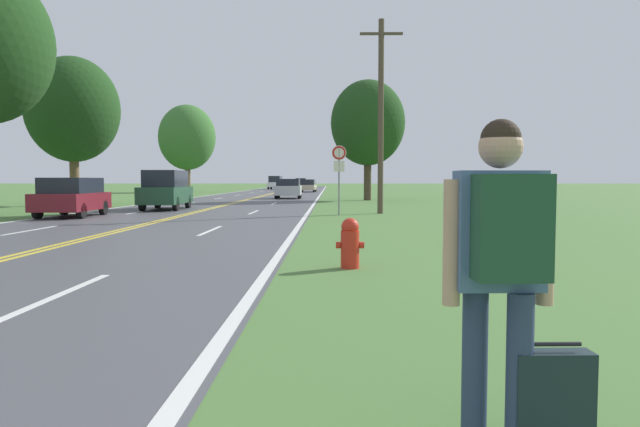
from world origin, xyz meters
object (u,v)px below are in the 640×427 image
object	(u,v)px
tree_left_verge	(187,138)
car_maroon_hatchback_approaching	(72,196)
fire_hydrant	(350,243)
tree_right_cluster	(368,123)
tree_behind_sign	(73,110)
car_champagne_sedan_receding	(308,186)
suitcase	(552,401)
car_white_suv_distant	(275,182)
car_dark_green_suv_mid_near	(166,189)
car_silver_hatchback_mid_far	(288,188)
hitchhiker_person	(501,249)
car_red_hatchback_horizon	(301,183)
traffic_sign	(339,162)

from	to	relation	value
tree_left_verge	car_maroon_hatchback_approaching	distance (m)	42.97
fire_hydrant	tree_right_cluster	distance (m)	30.96
fire_hydrant	tree_left_verge	world-z (taller)	tree_left_verge
tree_behind_sign	car_champagne_sedan_receding	bearing A→B (deg)	71.04
suitcase	fire_hydrant	bearing A→B (deg)	5.51
car_white_suv_distant	tree_behind_sign	bearing A→B (deg)	175.42
car_dark_green_suv_mid_near	car_silver_hatchback_mid_far	world-z (taller)	car_dark_green_suv_mid_near
hitchhiker_person	car_maroon_hatchback_approaching	world-z (taller)	hitchhiker_person
fire_hydrant	car_dark_green_suv_mid_near	xyz separation A→B (m)	(-8.26, 18.01, 0.56)
suitcase	tree_left_verge	xyz separation A→B (m)	(-17.37, 61.11, 5.88)
suitcase	tree_behind_sign	bearing A→B (deg)	26.11
suitcase	car_white_suv_distant	bearing A→B (deg)	4.24
tree_right_cluster	car_maroon_hatchback_approaching	world-z (taller)	tree_right_cluster
tree_left_verge	tree_behind_sign	distance (m)	32.56
tree_behind_sign	car_dark_green_suv_mid_near	xyz separation A→B (m)	(6.39, -4.31, -4.34)
fire_hydrant	tree_left_verge	bearing A→B (deg)	106.75
fire_hydrant	hitchhiker_person	bearing A→B (deg)	-84.58
tree_left_verge	car_silver_hatchback_mid_far	world-z (taller)	tree_left_verge
tree_right_cluster	car_red_hatchback_horizon	xyz separation A→B (m)	(-7.20, 48.75, -4.49)
tree_left_verge	tree_right_cluster	xyz separation A→B (m)	(18.74, -24.33, -0.80)
hitchhiker_person	traffic_sign	bearing A→B (deg)	-0.75
traffic_sign	car_champagne_sedan_receding	size ratio (longest dim) A/B	0.60
car_dark_green_suv_mid_near	car_white_suv_distant	xyz separation A→B (m)	(-0.14, 55.67, 0.04)
car_maroon_hatchback_approaching	car_silver_hatchback_mid_far	size ratio (longest dim) A/B	0.95
tree_left_verge	car_white_suv_distant	size ratio (longest dim) A/B	2.25
tree_left_verge	suitcase	bearing A→B (deg)	-74.13
fire_hydrant	car_champagne_sedan_receding	size ratio (longest dim) A/B	0.17
suitcase	traffic_sign	size ratio (longest dim) A/B	0.21
hitchhiker_person	traffic_sign	world-z (taller)	traffic_sign
car_dark_green_suv_mid_near	tree_behind_sign	bearing A→B (deg)	53.51
car_silver_hatchback_mid_far	car_white_suv_distant	xyz separation A→B (m)	(-4.86, 39.69, 0.22)
traffic_sign	car_dark_green_suv_mid_near	distance (m)	9.24
hitchhiker_person	tree_left_verge	world-z (taller)	tree_left_verge
suitcase	tree_right_cluster	bearing A→B (deg)	-4.51
suitcase	car_maroon_hatchback_approaching	xyz separation A→B (m)	(-11.26, 18.92, 0.53)
hitchhiker_person	tree_behind_sign	xyz separation A→B (m)	(-15.25, 28.59, 4.22)
traffic_sign	car_dark_green_suv_mid_near	world-z (taller)	traffic_sign
tree_behind_sign	suitcase	bearing A→B (deg)	-61.52
traffic_sign	car_champagne_sedan_receding	distance (m)	42.42
suitcase	tree_right_cluster	size ratio (longest dim) A/B	0.07
car_silver_hatchback_mid_far	tree_right_cluster	bearing A→B (deg)	57.64
tree_left_verge	car_dark_green_suv_mid_near	xyz separation A→B (m)	(8.24, -36.80, -5.17)
car_silver_hatchback_mid_far	car_white_suv_distant	world-z (taller)	car_white_suv_distant
hitchhiker_person	tree_right_cluster	bearing A→B (deg)	-4.94
hitchhiker_person	car_white_suv_distant	xyz separation A→B (m)	(-9.00, 79.96, -0.07)
car_white_suv_distant	car_dark_green_suv_mid_near	bearing A→B (deg)	-177.50
suitcase	hitchhiker_person	bearing A→B (deg)	81.63
suitcase	car_white_suv_distant	world-z (taller)	car_white_suv_distant
tree_right_cluster	car_dark_green_suv_mid_near	size ratio (longest dim) A/B	1.87
hitchhiker_person	car_silver_hatchback_mid_far	world-z (taller)	hitchhiker_person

